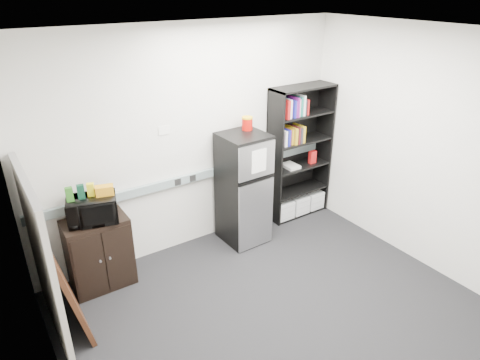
{
  "coord_description": "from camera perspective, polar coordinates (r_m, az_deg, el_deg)",
  "views": [
    {
      "loc": [
        -2.17,
        -2.55,
        3.07
      ],
      "look_at": [
        0.11,
        0.9,
        1.14
      ],
      "focal_mm": 32.0,
      "sensor_mm": 36.0,
      "label": 1
    }
  ],
  "objects": [
    {
      "name": "wall_back",
      "position": [
        5.11,
        -6.35,
        5.18
      ],
      "size": [
        4.0,
        0.02,
        2.7
      ],
      "primitive_type": "cube",
      "color": "silver",
      "rests_on": "floor"
    },
    {
      "name": "cabinet",
      "position": [
        4.92,
        -18.24,
        -9.22
      ],
      "size": [
        0.65,
        0.44,
        0.81
      ],
      "color": "black",
      "rests_on": "floor"
    },
    {
      "name": "ceiling",
      "position": [
        3.37,
        7.27,
        18.5
      ],
      "size": [
        4.0,
        3.5,
        0.02
      ],
      "primitive_type": "cube",
      "color": "white",
      "rests_on": "wall_back"
    },
    {
      "name": "microwave",
      "position": [
        4.64,
        -19.07,
        -3.74
      ],
      "size": [
        0.56,
        0.45,
        0.27
      ],
      "primitive_type": "imported",
      "rotation": [
        0.0,
        0.0,
        -0.27
      ],
      "color": "black",
      "rests_on": "cabinet"
    },
    {
      "name": "floor",
      "position": [
        4.54,
        5.35,
        -17.67
      ],
      "size": [
        4.0,
        4.0,
        0.0
      ],
      "primitive_type": "plane",
      "color": "black",
      "rests_on": "ground"
    },
    {
      "name": "wall_right",
      "position": [
        5.18,
        23.6,
        3.45
      ],
      "size": [
        0.02,
        3.5,
        2.7
      ],
      "primitive_type": "cube",
      "color": "silver",
      "rests_on": "floor"
    },
    {
      "name": "snack_box_b",
      "position": [
        4.56,
        -20.46,
        -1.47
      ],
      "size": [
        0.08,
        0.06,
        0.15
      ],
      "primitive_type": "cube",
      "rotation": [
        0.0,
        0.0,
        -0.18
      ],
      "color": "#0B3422",
      "rests_on": "microwave"
    },
    {
      "name": "framed_poster",
      "position": [
        4.42,
        -22.32,
        -12.73
      ],
      "size": [
        0.24,
        0.78,
        1.0
      ],
      "rotation": [
        0.0,
        -0.2,
        0.0
      ],
      "color": "black",
      "rests_on": "floor"
    },
    {
      "name": "wall_note",
      "position": [
        4.9,
        -10.07,
        6.55
      ],
      "size": [
        0.14,
        0.0,
        0.1
      ],
      "primitive_type": "cube",
      "color": "white",
      "rests_on": "wall_back"
    },
    {
      "name": "snack_bag",
      "position": [
        4.57,
        -17.61,
        -1.33
      ],
      "size": [
        0.2,
        0.15,
        0.1
      ],
      "primitive_type": "cube",
      "rotation": [
        0.0,
        0.0,
        -0.27
      ],
      "color": "orange",
      "rests_on": "microwave"
    },
    {
      "name": "snack_box_c",
      "position": [
        4.58,
        -19.28,
        -1.23
      ],
      "size": [
        0.08,
        0.07,
        0.14
      ],
      "primitive_type": "cube",
      "rotation": [
        0.0,
        0.0,
        -0.34
      ],
      "color": "yellow",
      "rests_on": "microwave"
    },
    {
      "name": "refrigerator",
      "position": [
        5.34,
        0.5,
        -1.19
      ],
      "size": [
        0.55,
        0.58,
        1.43
      ],
      "rotation": [
        0.0,
        0.0,
        0.03
      ],
      "color": "black",
      "rests_on": "floor"
    },
    {
      "name": "cubicle_partition",
      "position": [
        4.28,
        -24.88,
        -9.49
      ],
      "size": [
        0.06,
        1.3,
        1.62
      ],
      "color": "gray",
      "rests_on": "floor"
    },
    {
      "name": "electrical_raceway",
      "position": [
        5.26,
        -5.97,
        0.47
      ],
      "size": [
        3.92,
        0.05,
        0.1
      ],
      "primitive_type": "cube",
      "color": "gray",
      "rests_on": "wall_back"
    },
    {
      "name": "coffee_can",
      "position": [
        5.21,
        0.97,
        7.68
      ],
      "size": [
        0.13,
        0.13,
        0.18
      ],
      "color": "#AC0E07",
      "rests_on": "refrigerator"
    },
    {
      "name": "snack_box_a",
      "position": [
        4.54,
        -21.8,
        -1.8
      ],
      "size": [
        0.07,
        0.06,
        0.15
      ],
      "primitive_type": "cube",
      "rotation": [
        0.0,
        0.0,
        -0.09
      ],
      "color": "#27611B",
      "rests_on": "microwave"
    },
    {
      "name": "bookshelf",
      "position": [
        5.94,
        7.89,
        3.45
      ],
      "size": [
        0.9,
        0.34,
        1.85
      ],
      "color": "black",
      "rests_on": "floor"
    },
    {
      "name": "wall_left",
      "position": [
        3.08,
        -24.78,
        -11.66
      ],
      "size": [
        0.02,
        3.5,
        2.7
      ],
      "primitive_type": "cube",
      "color": "silver",
      "rests_on": "floor"
    }
  ]
}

